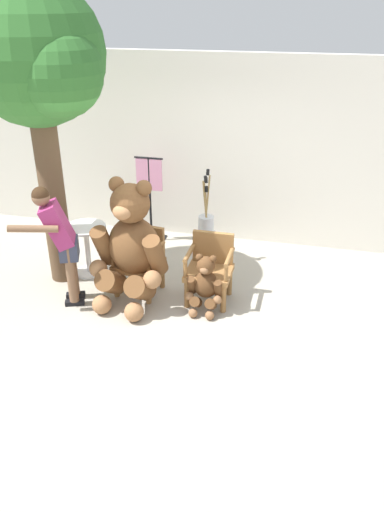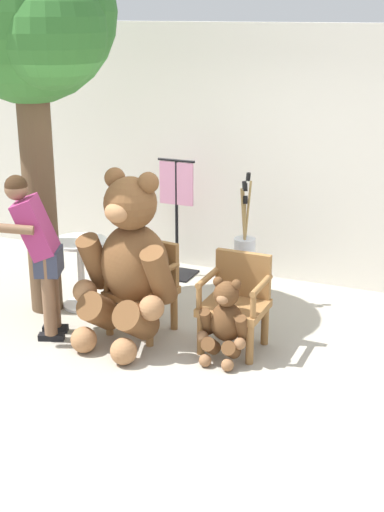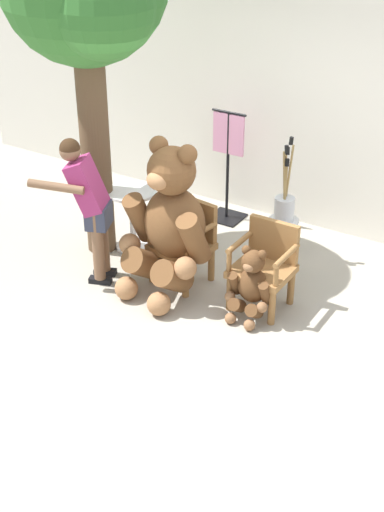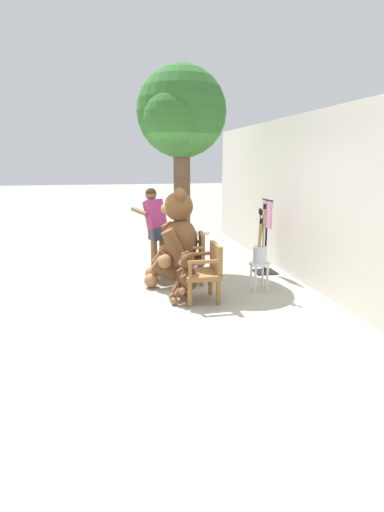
% 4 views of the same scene
% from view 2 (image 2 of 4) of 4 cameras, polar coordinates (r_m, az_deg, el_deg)
% --- Properties ---
extents(ground_plane, '(60.00, 60.00, 0.00)m').
position_cam_2_polar(ground_plane, '(6.39, -1.93, -8.19)').
color(ground_plane, '#A8A091').
extents(back_wall, '(10.00, 0.16, 2.80)m').
position_cam_2_polar(back_wall, '(8.05, 5.27, 8.13)').
color(back_wall, silver).
rests_on(back_wall, ground).
extents(wooden_chair_left, '(0.63, 0.59, 0.86)m').
position_cam_2_polar(wooden_chair_left, '(6.76, -3.78, -2.31)').
color(wooden_chair_left, olive).
rests_on(wooden_chair_left, ground).
extents(wooden_chair_right, '(0.56, 0.52, 0.86)m').
position_cam_2_polar(wooden_chair_right, '(6.43, 3.57, -3.49)').
color(wooden_chair_right, olive).
rests_on(wooden_chair_right, ground).
extents(teddy_bear_large, '(0.98, 0.97, 1.61)m').
position_cam_2_polar(teddy_bear_large, '(6.44, -5.08, -0.39)').
color(teddy_bear_large, brown).
rests_on(teddy_bear_large, ground).
extents(teddy_bear_small, '(0.45, 0.42, 0.75)m').
position_cam_2_polar(teddy_bear_small, '(6.22, 2.66, -5.21)').
color(teddy_bear_small, brown).
rests_on(teddy_bear_small, ground).
extents(person_visitor, '(0.69, 0.66, 1.55)m').
position_cam_2_polar(person_visitor, '(6.61, -12.28, 0.98)').
color(person_visitor, black).
rests_on(person_visitor, ground).
extents(white_stool, '(0.34, 0.34, 0.46)m').
position_cam_2_polar(white_stool, '(7.39, 4.18, -1.30)').
color(white_stool, silver).
rests_on(white_stool, ground).
extents(brush_bucket, '(0.22, 0.22, 0.94)m').
position_cam_2_polar(brush_bucket, '(7.29, 4.23, 0.87)').
color(brush_bucket, silver).
rests_on(brush_bucket, white_stool).
extents(round_side_table, '(0.56, 0.56, 0.72)m').
position_cam_2_polar(round_side_table, '(7.37, -8.89, -0.77)').
color(round_side_table, white).
rests_on(round_side_table, ground).
extents(patio_tree, '(1.73, 1.65, 3.73)m').
position_cam_2_polar(patio_tree, '(6.88, -12.78, 17.69)').
color(patio_tree, brown).
rests_on(patio_tree, ground).
extents(clothing_display_stand, '(0.44, 0.40, 1.36)m').
position_cam_2_polar(clothing_display_stand, '(8.07, -1.24, 3.26)').
color(clothing_display_stand, black).
rests_on(clothing_display_stand, ground).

